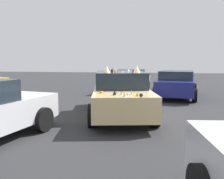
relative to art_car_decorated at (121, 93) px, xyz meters
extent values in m
plane|color=#2D2D30|center=(-0.04, -0.01, -0.77)|extent=(60.00, 60.00, 0.00)
cube|color=#D8BC7F|center=(-0.04, -0.01, -0.14)|extent=(4.90, 2.57, 0.69)
cube|color=#1E2833|center=(0.14, 0.03, 0.47)|extent=(2.53, 2.00, 0.53)
cylinder|color=black|center=(-1.30, -1.16, -0.43)|extent=(0.70, 0.34, 0.67)
cylinder|color=black|center=(-1.63, 0.62, -0.43)|extent=(0.70, 0.34, 0.67)
cylinder|color=black|center=(1.54, -0.63, -0.43)|extent=(0.70, 0.34, 0.67)
cylinder|color=black|center=(1.22, 1.14, -0.43)|extent=(0.70, 0.34, 0.67)
ellipsoid|color=black|center=(-0.76, -1.04, -0.17)|extent=(0.16, 0.05, 0.10)
ellipsoid|color=black|center=(1.71, 1.21, -0.27)|extent=(0.17, 0.05, 0.12)
ellipsoid|color=black|center=(1.72, 1.21, -0.13)|extent=(0.15, 0.05, 0.12)
ellipsoid|color=black|center=(1.08, 1.10, -0.19)|extent=(0.13, 0.04, 0.08)
ellipsoid|color=black|center=(-1.01, 0.72, -0.21)|extent=(0.12, 0.04, 0.11)
ellipsoid|color=black|center=(1.05, -0.71, -0.06)|extent=(0.17, 0.05, 0.09)
ellipsoid|color=black|center=(-1.13, 0.69, -0.10)|extent=(0.13, 0.04, 0.13)
ellipsoid|color=black|center=(-0.24, -0.94, -0.27)|extent=(0.20, 0.06, 0.08)
cone|color=silver|center=(-2.15, -0.36, 0.27)|extent=(0.10, 0.10, 0.12)
sphere|color=black|center=(-1.91, -0.07, 0.25)|extent=(0.08, 0.08, 0.08)
cylinder|color=orange|center=(-1.64, 0.35, 0.24)|extent=(0.12, 0.12, 0.06)
cone|color=orange|center=(-1.77, -0.23, 0.24)|extent=(0.07, 0.07, 0.07)
sphere|color=silver|center=(-1.87, -0.41, 0.24)|extent=(0.07, 0.07, 0.07)
sphere|color=black|center=(-2.14, -0.77, 0.26)|extent=(0.09, 0.09, 0.09)
cone|color=black|center=(-1.93, -0.06, 0.27)|extent=(0.10, 0.10, 0.11)
cone|color=tan|center=(-1.71, -0.50, 0.28)|extent=(0.07, 0.07, 0.14)
cone|color=orange|center=(-2.02, -0.68, 0.26)|extent=(0.14, 0.14, 0.10)
cone|color=black|center=(-1.38, -0.01, 0.24)|extent=(0.13, 0.13, 0.07)
cylinder|color=orange|center=(0.14, 0.19, 0.77)|extent=(0.12, 0.12, 0.07)
cone|color=silver|center=(0.73, -0.21, 0.77)|extent=(0.11, 0.11, 0.07)
cylinder|color=orange|center=(0.87, 0.54, 0.77)|extent=(0.09, 0.09, 0.07)
cylinder|color=silver|center=(0.08, 0.19, 0.80)|extent=(0.08, 0.08, 0.12)
cylinder|color=#A87A38|center=(0.00, 0.30, 0.78)|extent=(0.10, 0.10, 0.09)
cylinder|color=#A87A38|center=(0.36, 0.16, 0.78)|extent=(0.08, 0.08, 0.08)
cylinder|color=black|center=(-0.23, 0.27, 0.78)|extent=(0.11, 0.11, 0.09)
cylinder|color=gray|center=(0.83, 0.39, 0.80)|extent=(0.09, 0.09, 0.11)
cone|color=tan|center=(-0.31, -0.10, 0.77)|extent=(0.09, 0.09, 0.06)
cone|color=black|center=(-0.40, -0.46, 0.79)|extent=(0.10, 0.10, 0.10)
cone|color=#D8BC7F|center=(-0.39, -0.56, 0.85)|extent=(0.24, 0.24, 0.22)
cone|color=#D8BC7F|center=(-0.57, 0.39, 0.85)|extent=(0.24, 0.24, 0.22)
cube|color=silver|center=(6.73, 0.35, -0.21)|extent=(4.84, 2.75, 0.61)
cube|color=#1E2833|center=(6.82, 0.33, 0.33)|extent=(2.21, 1.99, 0.48)
cylinder|color=black|center=(5.15, -0.19, -0.47)|extent=(0.64, 0.35, 0.60)
cylinder|color=black|center=(5.56, 1.54, -0.47)|extent=(0.64, 0.35, 0.60)
cylinder|color=black|center=(7.90, -0.84, -0.47)|extent=(0.64, 0.35, 0.60)
cylinder|color=black|center=(8.31, 0.88, -0.47)|extent=(0.64, 0.35, 0.60)
cylinder|color=black|center=(-2.25, 1.81, -0.44)|extent=(0.69, 0.35, 0.66)
cube|color=navy|center=(4.66, -2.38, -0.16)|extent=(4.61, 2.45, 0.68)
cube|color=#1E2833|center=(4.50, -2.35, 0.39)|extent=(2.42, 1.95, 0.43)
cylinder|color=black|center=(6.14, -1.72, -0.46)|extent=(0.66, 0.32, 0.63)
cylinder|color=black|center=(5.85, -3.49, -0.46)|extent=(0.66, 0.32, 0.63)
cylinder|color=black|center=(3.47, -1.27, -0.46)|extent=(0.66, 0.32, 0.63)
cylinder|color=black|center=(3.17, -3.04, -0.46)|extent=(0.66, 0.32, 0.63)
camera|label=1|loc=(-8.18, -0.97, 1.12)|focal=38.70mm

